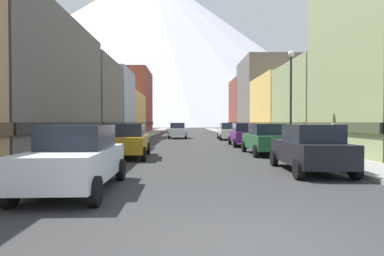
# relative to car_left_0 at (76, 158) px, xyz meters

# --- Properties ---
(ground_plane) EXTENTS (400.00, 400.00, 0.00)m
(ground_plane) POSITION_rel_car_left_0_xyz_m (3.80, -3.93, -0.90)
(ground_plane) COLOR #313131
(sidewalk_left) EXTENTS (2.50, 100.00, 0.15)m
(sidewalk_left) POSITION_rel_car_left_0_xyz_m (-2.45, 31.07, -0.82)
(sidewalk_left) COLOR gray
(sidewalk_left) RESTS_ON ground
(sidewalk_right) EXTENTS (2.50, 100.00, 0.15)m
(sidewalk_right) POSITION_rel_car_left_0_xyz_m (10.05, 31.07, -0.82)
(sidewalk_right) COLOR gray
(sidewalk_right) RESTS_ON ground
(storefront_left_1) EXTENTS (6.72, 13.40, 8.12)m
(storefront_left_1) POSITION_rel_car_left_0_xyz_m (-6.91, 10.54, 3.01)
(storefront_left_1) COLOR #66605B
(storefront_left_1) RESTS_ON ground
(storefront_left_2) EXTENTS (6.45, 9.01, 7.77)m
(storefront_left_2) POSITION_rel_car_left_0_xyz_m (-6.77, 22.29, 2.84)
(storefront_left_2) COLOR #66605B
(storefront_left_2) RESTS_ON ground
(storefront_left_3) EXTENTS (6.46, 8.20, 8.32)m
(storefront_left_3) POSITION_rel_car_left_0_xyz_m (-6.78, 31.46, 3.11)
(storefront_left_3) COLOR #99A5B2
(storefront_left_3) RESTS_ON ground
(storefront_left_4) EXTENTS (8.06, 12.05, 6.33)m
(storefront_left_4) POSITION_rel_car_left_0_xyz_m (-7.58, 41.75, 2.15)
(storefront_left_4) COLOR #D8B259
(storefront_left_4) RESTS_ON ground
(storefront_left_5) EXTENTS (7.51, 12.26, 11.80)m
(storefront_left_5) POSITION_rel_car_left_0_xyz_m (-7.30, 54.10, 4.82)
(storefront_left_5) COLOR brown
(storefront_left_5) RESTS_ON ground
(storefront_right_2) EXTENTS (7.21, 8.78, 6.73)m
(storefront_right_2) POSITION_rel_car_left_0_xyz_m (14.76, 17.69, 2.34)
(storefront_right_2) COLOR #8C9966
(storefront_right_2) RESTS_ON ground
(storefront_right_3) EXTENTS (7.63, 10.10, 6.97)m
(storefront_right_3) POSITION_rel_car_left_0_xyz_m (14.96, 27.41, 2.46)
(storefront_right_3) COLOR #D8B259
(storefront_right_3) RESTS_ON ground
(storefront_right_4) EXTENTS (7.69, 10.16, 10.83)m
(storefront_right_4) POSITION_rel_car_left_0_xyz_m (15.00, 37.69, 4.34)
(storefront_right_4) COLOR #66605B
(storefront_right_4) RESTS_ON ground
(storefront_right_5) EXTENTS (8.75, 8.80, 9.23)m
(storefront_right_5) POSITION_rel_car_left_0_xyz_m (15.53, 47.51, 3.55)
(storefront_right_5) COLOR brown
(storefront_right_5) RESTS_ON ground
(car_left_0) EXTENTS (2.14, 4.44, 1.78)m
(car_left_0) POSITION_rel_car_left_0_xyz_m (0.00, 0.00, 0.00)
(car_left_0) COLOR silver
(car_left_0) RESTS_ON ground
(car_left_1) EXTENTS (2.25, 4.49, 1.78)m
(car_left_1) POSITION_rel_car_left_0_xyz_m (0.00, 8.16, 0.00)
(car_left_1) COLOR #B28419
(car_left_1) RESTS_ON ground
(car_right_0) EXTENTS (2.21, 4.47, 1.78)m
(car_right_0) POSITION_rel_car_left_0_xyz_m (7.60, 3.09, 0.00)
(car_right_0) COLOR black
(car_right_0) RESTS_ON ground
(car_right_1) EXTENTS (2.08, 4.41, 1.78)m
(car_right_1) POSITION_rel_car_left_0_xyz_m (7.60, 9.67, 0.00)
(car_right_1) COLOR #265933
(car_right_1) RESTS_ON ground
(car_right_2) EXTENTS (2.18, 4.45, 1.78)m
(car_right_2) POSITION_rel_car_left_0_xyz_m (7.60, 16.22, 0.00)
(car_right_2) COLOR #591E72
(car_right_2) RESTS_ON ground
(car_right_3) EXTENTS (2.17, 4.45, 1.78)m
(car_right_3) POSITION_rel_car_left_0_xyz_m (7.60, 25.32, 0.00)
(car_right_3) COLOR silver
(car_right_3) RESTS_ON ground
(car_driving_0) EXTENTS (2.06, 4.40, 1.78)m
(car_driving_0) POSITION_rel_car_left_0_xyz_m (2.20, 28.40, 0.00)
(car_driving_0) COLOR silver
(car_driving_0) RESTS_ON ground
(potted_plant_0) EXTENTS (0.66, 0.66, 0.90)m
(potted_plant_0) POSITION_rel_car_left_0_xyz_m (-3.20, 13.22, -0.24)
(potted_plant_0) COLOR gray
(potted_plant_0) RESTS_ON sidewalk_left
(potted_plant_1) EXTENTS (0.64, 0.64, 0.88)m
(potted_plant_1) POSITION_rel_car_left_0_xyz_m (10.80, 13.70, -0.29)
(potted_plant_1) COLOR #4C4C51
(potted_plant_1) RESTS_ON sidewalk_right
(pedestrian_0) EXTENTS (0.36, 0.36, 1.56)m
(pedestrian_0) POSITION_rel_car_left_0_xyz_m (-2.45, 5.86, -0.03)
(pedestrian_0) COLOR navy
(pedestrian_0) RESTS_ON sidewalk_left
(pedestrian_1) EXTENTS (0.36, 0.36, 1.65)m
(pedestrian_1) POSITION_rel_car_left_0_xyz_m (10.05, 6.55, 0.01)
(pedestrian_1) COLOR #333338
(pedestrian_1) RESTS_ON sidewalk_right
(streetlamp_right) EXTENTS (0.36, 0.36, 5.86)m
(streetlamp_right) POSITION_rel_car_left_0_xyz_m (9.15, 9.95, 3.09)
(streetlamp_right) COLOR black
(streetlamp_right) RESTS_ON sidewalk_right
(mountain_backdrop) EXTENTS (316.88, 316.88, 125.39)m
(mountain_backdrop) POSITION_rel_car_left_0_xyz_m (-24.70, 256.07, 61.79)
(mountain_backdrop) COLOR silver
(mountain_backdrop) RESTS_ON ground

